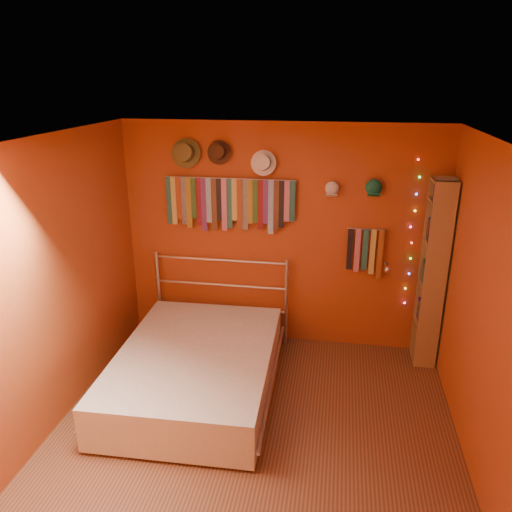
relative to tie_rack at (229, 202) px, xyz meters
The scene contains 16 objects.
ground 2.42m from the tie_rack, 71.46° to the right, with size 3.50×3.50×0.00m, color #56311D.
back_wall 0.69m from the tie_rack, ahead, with size 3.50×0.02×2.50m, color #AF441C.
right_wall 2.89m from the tie_rack, 36.05° to the right, with size 0.02×3.50×2.50m, color #AF441C.
left_wall 2.10m from the tie_rack, 125.12° to the right, with size 0.02×3.50×2.50m, color #AF441C.
ceiling 1.97m from the tie_rack, 71.46° to the right, with size 3.50×3.50×0.02m, color white.
tie_rack is the anchor object (origin of this frame).
small_tie_rack 1.56m from the tie_rack, ahead, with size 0.40×0.03×0.55m.
fedora_olive 0.69m from the tie_rack, behind, with size 0.32×0.17×0.32m.
fedora_brown 0.54m from the tie_rack, 164.13° to the right, with size 0.25×0.14×0.25m.
fedora_white 0.58m from the tie_rack, ahead, with size 0.27×0.15×0.26m.
cap_white 1.12m from the tie_rack, ahead, with size 0.16×0.20×0.16m.
cap_green 1.54m from the tie_rack, ahead, with size 0.18×0.22×0.18m.
fairy_lights 1.98m from the tie_rack, ahead, with size 0.06×0.02×1.60m.
reading_lamp 1.83m from the tie_rack, ahead, with size 0.06×0.28×0.08m.
bookshelf 2.31m from the tie_rack, ahead, with size 0.25×0.34×2.00m.
bed 1.80m from the tie_rack, 95.28° to the right, with size 1.61×2.15×1.03m.
Camera 1 is at (0.62, -3.48, 2.94)m, focal length 35.00 mm.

